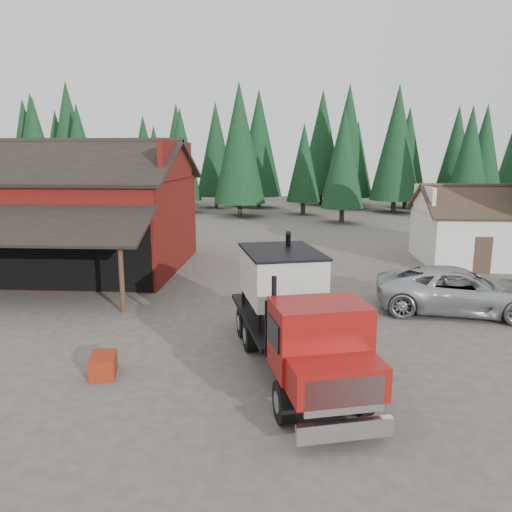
{
  "coord_description": "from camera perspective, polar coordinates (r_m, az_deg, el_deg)",
  "views": [
    {
      "loc": [
        1.11,
        -16.95,
        6.32
      ],
      "look_at": [
        -0.38,
        5.07,
        1.8
      ],
      "focal_mm": 35.0,
      "sensor_mm": 36.0,
      "label": 1
    }
  ],
  "objects": [
    {
      "name": "equip_box",
      "position": [
        15.47,
        -17.05,
        -11.85
      ],
      "size": [
        0.94,
        1.24,
        0.6
      ],
      "primitive_type": "cube",
      "rotation": [
        0.0,
        0.0,
        0.24
      ],
      "color": "maroon",
      "rests_on": "ground"
    },
    {
      "name": "near_pine_b",
      "position": [
        47.21,
        9.98,
        10.87
      ],
      "size": [
        3.96,
        3.96,
        10.4
      ],
      "color": "#382619",
      "rests_on": "ground"
    },
    {
      "name": "silver_car",
      "position": [
        21.79,
        22.21,
        -3.68
      ],
      "size": [
        6.91,
        3.96,
        1.82
      ],
      "primitive_type": "imported",
      "rotation": [
        0.0,
        0.0,
        1.42
      ],
      "color": "#B1B5BA",
      "rests_on": "ground"
    },
    {
      "name": "near_pine_a",
      "position": [
        50.54,
        -23.79,
        10.69
      ],
      "size": [
        4.4,
        4.4,
        11.4
      ],
      "color": "#382619",
      "rests_on": "ground"
    },
    {
      "name": "red_barn",
      "position": [
        29.68,
        -20.3,
        3.83
      ],
      "size": [
        12.8,
        13.63,
        7.18
      ],
      "color": "maroon",
      "rests_on": "ground"
    },
    {
      "name": "feed_truck",
      "position": [
        14.69,
        4.29,
        -6.3
      ],
      "size": [
        4.41,
        8.91,
        3.89
      ],
      "rotation": [
        0.0,
        0.0,
        0.26
      ],
      "color": "black",
      "rests_on": "ground"
    },
    {
      "name": "farmhouse",
      "position": [
        32.56,
        25.25,
        2.24
      ],
      "size": [
        8.6,
        6.42,
        4.65
      ],
      "color": "silver",
      "rests_on": "ground"
    },
    {
      "name": "ground",
      "position": [
        18.12,
        0.11,
        -8.83
      ],
      "size": [
        120.0,
        120.0,
        0.0
      ],
      "primitive_type": "plane",
      "color": "#4D473D",
      "rests_on": "ground"
    },
    {
      "name": "near_pine_d",
      "position": [
        51.22,
        -1.92,
        12.76
      ],
      "size": [
        5.28,
        5.28,
        13.4
      ],
      "color": "#382619",
      "rests_on": "ground"
    },
    {
      "name": "conifer_backdrop",
      "position": [
        59.3,
        2.78,
        5.44
      ],
      "size": [
        76.0,
        16.0,
        16.0
      ],
      "primitive_type": null,
      "color": "black",
      "rests_on": "ground"
    }
  ]
}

